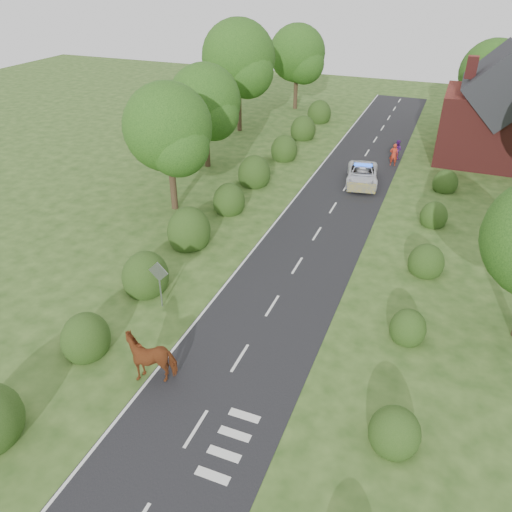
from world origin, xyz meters
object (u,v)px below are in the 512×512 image
at_px(pedestrian_red, 394,155).
at_px(pedestrian_purple, 397,149).
at_px(cow, 152,357).
at_px(road_sign, 159,278).
at_px(police_van, 362,174).

bearing_deg(pedestrian_red, pedestrian_purple, -97.18).
relative_size(cow, pedestrian_red, 1.31).
bearing_deg(road_sign, cow, -63.06).
height_order(cow, pedestrian_purple, cow).
distance_m(cow, pedestrian_purple, 30.18).
bearing_deg(pedestrian_purple, police_van, 109.30).
relative_size(road_sign, pedestrian_purple, 1.59).
height_order(road_sign, police_van, road_sign).
height_order(cow, pedestrian_red, pedestrian_red).
bearing_deg(police_van, road_sign, -117.21).
xyz_separation_m(cow, pedestrian_red, (5.42, 27.82, 0.07)).
bearing_deg(road_sign, pedestrian_purple, 73.56).
relative_size(road_sign, cow, 1.04).
bearing_deg(pedestrian_red, cow, 72.97).
height_order(pedestrian_red, pedestrian_purple, pedestrian_red).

